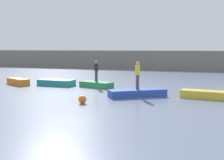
{
  "coord_description": "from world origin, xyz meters",
  "views": [
    {
      "loc": [
        9.03,
        -19.63,
        3.18
      ],
      "look_at": [
        1.5,
        2.06,
        0.71
      ],
      "focal_mm": 47.73,
      "sensor_mm": 36.0,
      "label": 1
    }
  ],
  "objects_px": {
    "rowboat_green": "(96,85)",
    "mooring_buoy": "(82,99)",
    "person_dark_shirt": "(96,70)",
    "rowboat_orange": "(18,82)",
    "person_yellow_shirt": "(138,74)",
    "rowboat_blue": "(137,93)",
    "rowboat_teal": "(56,83)",
    "rowboat_yellow": "(207,95)"
  },
  "relations": [
    {
      "from": "rowboat_green",
      "to": "mooring_buoy",
      "type": "relative_size",
      "value": 5.76
    },
    {
      "from": "person_dark_shirt",
      "to": "mooring_buoy",
      "type": "xyz_separation_m",
      "value": [
        1.9,
        -6.79,
        -1.19
      ]
    },
    {
      "from": "rowboat_orange",
      "to": "person_yellow_shirt",
      "type": "xyz_separation_m",
      "value": [
        11.43,
        -2.84,
        1.24
      ]
    },
    {
      "from": "person_yellow_shirt",
      "to": "person_dark_shirt",
      "type": "bearing_deg",
      "value": 141.52
    },
    {
      "from": "rowboat_green",
      "to": "rowboat_blue",
      "type": "height_order",
      "value": "rowboat_blue"
    },
    {
      "from": "rowboat_teal",
      "to": "rowboat_blue",
      "type": "height_order",
      "value": "rowboat_teal"
    },
    {
      "from": "rowboat_yellow",
      "to": "person_dark_shirt",
      "type": "relative_size",
      "value": 1.93
    },
    {
      "from": "rowboat_green",
      "to": "person_yellow_shirt",
      "type": "relative_size",
      "value": 1.47
    },
    {
      "from": "rowboat_teal",
      "to": "rowboat_green",
      "type": "distance_m",
      "value": 3.66
    },
    {
      "from": "person_yellow_shirt",
      "to": "mooring_buoy",
      "type": "bearing_deg",
      "value": -125.58
    },
    {
      "from": "rowboat_teal",
      "to": "person_dark_shirt",
      "type": "xyz_separation_m",
      "value": [
        3.66,
        0.03,
        1.17
      ]
    },
    {
      "from": "rowboat_green",
      "to": "rowboat_yellow",
      "type": "bearing_deg",
      "value": -0.93
    },
    {
      "from": "rowboat_green",
      "to": "mooring_buoy",
      "type": "xyz_separation_m",
      "value": [
        1.9,
        -6.79,
        -0.0
      ]
    },
    {
      "from": "rowboat_teal",
      "to": "rowboat_green",
      "type": "xyz_separation_m",
      "value": [
        3.66,
        0.03,
        -0.02
      ]
    },
    {
      "from": "person_dark_shirt",
      "to": "mooring_buoy",
      "type": "relative_size",
      "value": 3.65
    },
    {
      "from": "rowboat_teal",
      "to": "person_dark_shirt",
      "type": "distance_m",
      "value": 3.84
    },
    {
      "from": "mooring_buoy",
      "to": "rowboat_orange",
      "type": "bearing_deg",
      "value": 145.49
    },
    {
      "from": "rowboat_green",
      "to": "mooring_buoy",
      "type": "height_order",
      "value": "same"
    },
    {
      "from": "mooring_buoy",
      "to": "person_dark_shirt",
      "type": "bearing_deg",
      "value": 105.62
    },
    {
      "from": "rowboat_teal",
      "to": "person_dark_shirt",
      "type": "height_order",
      "value": "person_dark_shirt"
    },
    {
      "from": "rowboat_blue",
      "to": "person_yellow_shirt",
      "type": "height_order",
      "value": "person_yellow_shirt"
    },
    {
      "from": "rowboat_green",
      "to": "person_yellow_shirt",
      "type": "xyz_separation_m",
      "value": [
        4.3,
        -3.42,
        1.28
      ]
    },
    {
      "from": "rowboat_yellow",
      "to": "person_yellow_shirt",
      "type": "relative_size",
      "value": 1.8
    },
    {
      "from": "rowboat_orange",
      "to": "mooring_buoy",
      "type": "relative_size",
      "value": 5.63
    },
    {
      "from": "rowboat_teal",
      "to": "rowboat_green",
      "type": "height_order",
      "value": "rowboat_teal"
    },
    {
      "from": "rowboat_teal",
      "to": "rowboat_yellow",
      "type": "height_order",
      "value": "rowboat_teal"
    },
    {
      "from": "rowboat_yellow",
      "to": "person_dark_shirt",
      "type": "xyz_separation_m",
      "value": [
        -8.66,
        2.61,
        1.19
      ]
    },
    {
      "from": "rowboat_blue",
      "to": "rowboat_green",
      "type": "bearing_deg",
      "value": 106.78
    },
    {
      "from": "rowboat_orange",
      "to": "mooring_buoy",
      "type": "height_order",
      "value": "rowboat_orange"
    },
    {
      "from": "person_yellow_shirt",
      "to": "person_dark_shirt",
      "type": "distance_m",
      "value": 5.5
    },
    {
      "from": "rowboat_orange",
      "to": "mooring_buoy",
      "type": "distance_m",
      "value": 10.95
    },
    {
      "from": "rowboat_yellow",
      "to": "rowboat_blue",
      "type": "bearing_deg",
      "value": -162.09
    },
    {
      "from": "rowboat_teal",
      "to": "rowboat_yellow",
      "type": "xyz_separation_m",
      "value": [
        12.32,
        -2.58,
        -0.01
      ]
    },
    {
      "from": "rowboat_orange",
      "to": "rowboat_teal",
      "type": "distance_m",
      "value": 3.51
    },
    {
      "from": "person_dark_shirt",
      "to": "mooring_buoy",
      "type": "height_order",
      "value": "person_dark_shirt"
    },
    {
      "from": "rowboat_orange",
      "to": "rowboat_teal",
      "type": "relative_size",
      "value": 0.85
    },
    {
      "from": "rowboat_yellow",
      "to": "rowboat_orange",
      "type": "bearing_deg",
      "value": -179.94
    },
    {
      "from": "rowboat_blue",
      "to": "person_dark_shirt",
      "type": "distance_m",
      "value": 5.63
    },
    {
      "from": "person_dark_shirt",
      "to": "mooring_buoy",
      "type": "distance_m",
      "value": 7.15
    },
    {
      "from": "person_dark_shirt",
      "to": "mooring_buoy",
      "type": "bearing_deg",
      "value": -74.38
    },
    {
      "from": "mooring_buoy",
      "to": "rowboat_teal",
      "type": "bearing_deg",
      "value": 129.45
    },
    {
      "from": "rowboat_yellow",
      "to": "mooring_buoy",
      "type": "height_order",
      "value": "rowboat_yellow"
    }
  ]
}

